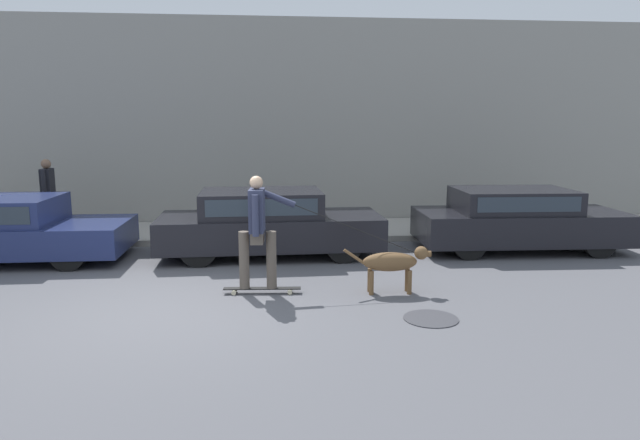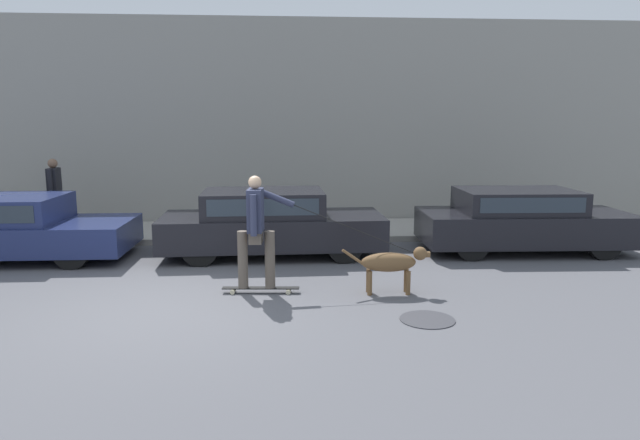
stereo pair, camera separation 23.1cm
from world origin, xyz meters
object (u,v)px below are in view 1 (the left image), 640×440
at_px(dog, 393,262).
at_px(skateboarder, 258,228).
at_px(parked_car_1, 268,224).
at_px(parked_car_2, 518,220).
at_px(parked_car_0, 4,230).
at_px(pedestrian_with_bag, 48,194).

relative_size(dog, skateboarder, 0.45).
bearing_deg(dog, skateboarder, 177.53).
bearing_deg(parked_car_1, parked_car_2, -1.20).
bearing_deg(parked_car_0, pedestrian_with_bag, 83.08).
height_order(parked_car_1, pedestrian_with_bag, pedestrian_with_bag).
bearing_deg(dog, parked_car_1, 126.84).
xyz_separation_m(parked_car_1, skateboarder, (-0.15, -2.47, 0.38)).
height_order(parked_car_1, dog, parked_car_1).
bearing_deg(dog, parked_car_0, 160.37).
xyz_separation_m(parked_car_2, skateboarder, (-5.08, -2.47, 0.39)).
distance_m(parked_car_2, skateboarder, 5.66).
relative_size(parked_car_0, parked_car_1, 1.03).
bearing_deg(pedestrian_with_bag, parked_car_0, 78.98).
xyz_separation_m(parked_car_0, parked_car_1, (4.80, -0.00, 0.04)).
bearing_deg(parked_car_1, skateboarder, -94.73).
bearing_deg(dog, pedestrian_with_bag, 148.27).
height_order(dog, pedestrian_with_bag, pedestrian_with_bag).
xyz_separation_m(skateboarder, pedestrian_with_bag, (-4.43, 4.12, 0.04)).
bearing_deg(skateboarder, pedestrian_with_bag, 141.04).
height_order(parked_car_2, skateboarder, skateboarder).
relative_size(parked_car_1, skateboarder, 1.43).
bearing_deg(skateboarder, parked_car_0, 155.97).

